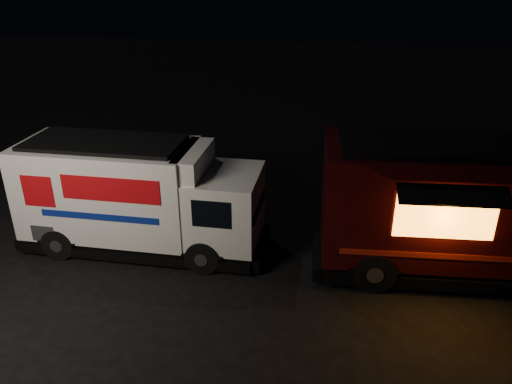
{
  "coord_description": "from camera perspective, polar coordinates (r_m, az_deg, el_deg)",
  "views": [
    {
      "loc": [
        3.86,
        -9.88,
        6.99
      ],
      "look_at": [
        2.13,
        2.0,
        1.45
      ],
      "focal_mm": 35.0,
      "sensor_mm": 36.0,
      "label": 1
    }
  ],
  "objects": [
    {
      "name": "ground",
      "position": [
        12.71,
        -10.99,
        -9.14
      ],
      "size": [
        80.0,
        80.0,
        0.0
      ],
      "primitive_type": "plane",
      "color": "black",
      "rests_on": "ground"
    },
    {
      "name": "red_truck",
      "position": [
        12.89,
        22.78,
        -1.75
      ],
      "size": [
        7.23,
        2.94,
        3.31
      ],
      "primitive_type": null,
      "rotation": [
        0.0,
        0.0,
        0.05
      ],
      "color": "black",
      "rests_on": "ground"
    },
    {
      "name": "white_truck",
      "position": [
        13.27,
        -12.89,
        -0.47
      ],
      "size": [
        6.54,
        2.38,
        2.94
      ],
      "primitive_type": null,
      "rotation": [
        0.0,
        0.0,
        -0.03
      ],
      "color": "white",
      "rests_on": "ground"
    }
  ]
}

